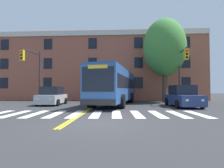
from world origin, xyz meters
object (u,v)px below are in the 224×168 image
Objects in this scene: car_silver_near_lane at (52,96)px; traffic_light_far_corner at (33,67)px; city_bus at (116,86)px; street_tree_curbside_large at (164,48)px; traffic_light_near_corner at (182,66)px; car_navy_far_lane at (183,97)px.

car_silver_near_lane is 0.68× the size of traffic_light_far_corner.
traffic_light_far_corner is (-8.66, 0.81, 2.01)m from city_bus.
car_silver_near_lane is 0.41× the size of street_tree_curbside_large.
city_bus is 7.56m from street_tree_curbside_large.
car_silver_near_lane is at bearing -30.37° from traffic_light_far_corner.
car_silver_near_lane is (-5.92, -0.80, -1.03)m from city_bus.
traffic_light_near_corner is (12.49, 1.47, 2.96)m from car_silver_near_lane.
traffic_light_far_corner reaches higher than city_bus.
car_navy_far_lane is 7.27m from street_tree_curbside_large.
car_navy_far_lane is at bearing -87.16° from street_tree_curbside_large.
city_bus is 3.01× the size of car_silver_near_lane.
car_silver_near_lane is at bearing -172.34° from city_bus.
car_navy_far_lane reaches higher than car_silver_near_lane.
car_navy_far_lane is at bearing -10.90° from traffic_light_far_corner.
street_tree_curbside_large reaches higher than car_navy_far_lane.
traffic_light_far_corner is 14.44m from street_tree_curbside_large.
car_silver_near_lane is 0.85× the size of car_navy_far_lane.
city_bus is 1.25× the size of street_tree_curbside_large.
traffic_light_near_corner is at bearing -0.50° from traffic_light_far_corner.
car_navy_far_lane is at bearing -19.00° from city_bus.
traffic_light_far_corner is (-2.74, 1.60, 3.04)m from car_silver_near_lane.
car_silver_near_lane is 12.92m from traffic_light_near_corner.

